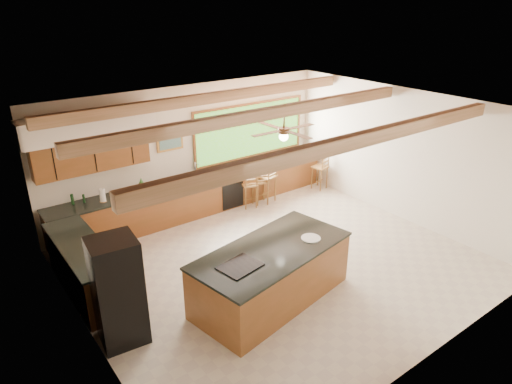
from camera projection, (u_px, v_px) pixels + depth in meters
ground at (278, 263)px, 8.92m from camera, size 7.20×7.20×0.00m
room_shell at (250, 149)px, 8.43m from camera, size 7.27×6.54×3.02m
counter_run at (178, 208)px, 10.14m from camera, size 7.12×3.10×1.22m
island at (271, 274)px, 7.70m from camera, size 2.98×1.78×0.99m
refrigerator at (118, 291)px, 6.64m from camera, size 0.73×0.71×1.70m
bar_stool_a at (262, 182)px, 11.26m from camera, size 0.44×0.44×0.97m
bar_stool_b at (250, 186)px, 11.06m from camera, size 0.43×0.43×0.97m
bar_stool_c at (268, 178)px, 11.31m from camera, size 0.49×0.49×1.12m
bar_stool_d at (321, 168)px, 12.12m from camera, size 0.43×0.43×1.01m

